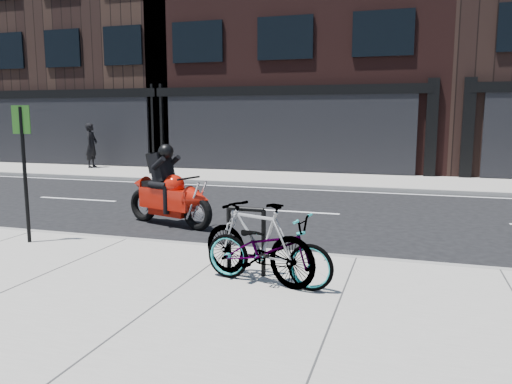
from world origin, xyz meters
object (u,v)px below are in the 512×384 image
(bike_rack, at_px, (246,235))
(pedestrian, at_px, (91,145))
(bicycle_front, at_px, (268,249))
(sign_post, at_px, (24,162))
(bicycle_rear, at_px, (257,241))
(motorcycle, at_px, (172,193))

(bike_rack, distance_m, pedestrian, 15.90)
(bicycle_front, relative_size, sign_post, 0.76)
(bicycle_rear, xyz_separation_m, pedestrian, (-10.95, 11.96, 0.40))
(bicycle_rear, relative_size, sign_post, 0.76)
(pedestrian, bearing_deg, motorcycle, -147.05)
(pedestrian, bearing_deg, bicycle_rear, -147.44)
(pedestrian, height_order, sign_post, sign_post)
(motorcycle, bearing_deg, pedestrian, 150.53)
(motorcycle, bearing_deg, sign_post, -104.34)
(pedestrian, bearing_deg, sign_post, -159.29)
(bicycle_front, bearing_deg, pedestrian, 51.06)
(sign_post, bearing_deg, bike_rack, -18.14)
(bike_rack, relative_size, bicycle_front, 0.53)
(bike_rack, relative_size, sign_post, 0.40)
(bike_rack, distance_m, bicycle_rear, 0.32)
(pedestrian, relative_size, sign_post, 0.80)
(bicycle_front, bearing_deg, bicycle_rear, 75.75)
(sign_post, bearing_deg, pedestrian, 110.32)
(bicycle_rear, relative_size, motorcycle, 0.79)
(bike_rack, relative_size, bicycle_rear, 0.53)
(bicycle_rear, height_order, sign_post, sign_post)
(bicycle_rear, bearing_deg, motorcycle, -118.60)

